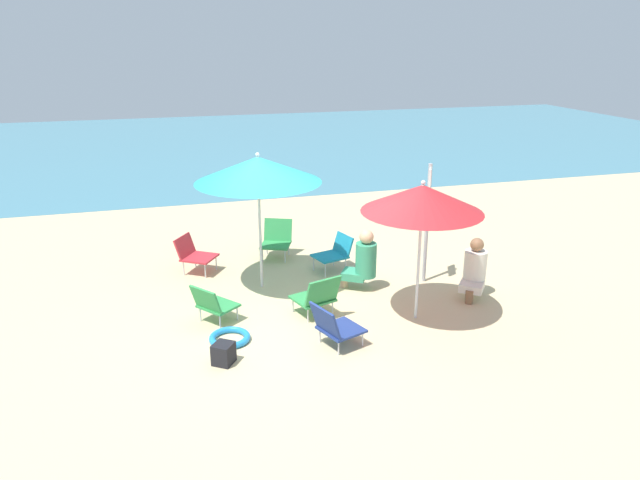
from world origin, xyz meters
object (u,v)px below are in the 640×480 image
at_px(umbrella_red, 422,199).
at_px(beach_chair_f, 277,238).
at_px(beach_chair_c, 213,303).
at_px(beach_bag, 224,353).
at_px(beach_chair_d, 194,253).
at_px(umbrella_teal, 258,170).
at_px(warning_sign, 428,207).
at_px(person_a, 363,260).
at_px(beach_chair_a, 334,326).
at_px(beach_chair_e, 335,252).
at_px(beach_chair_b, 317,296).
at_px(person_b, 474,269).
at_px(swim_ring, 230,338).

relative_size(umbrella_red, beach_chair_f, 2.77).
xyz_separation_m(beach_chair_c, beach_bag, (0.01, -1.08, -0.17)).
bearing_deg(beach_chair_f, beach_chair_d, -54.22).
height_order(umbrella_teal, warning_sign, umbrella_teal).
height_order(beach_chair_c, person_a, person_a).
xyz_separation_m(beach_chair_a, person_a, (0.95, 1.60, 0.18)).
bearing_deg(warning_sign, beach_chair_e, 171.24).
xyz_separation_m(beach_chair_a, beach_chair_b, (0.02, 0.87, 0.03)).
bearing_deg(beach_chair_e, warning_sign, 130.32).
relative_size(beach_chair_e, person_b, 0.76).
xyz_separation_m(beach_chair_c, person_a, (2.35, 0.55, 0.17)).
bearing_deg(beach_bag, beach_chair_b, 32.31).
xyz_separation_m(umbrella_teal, beach_chair_d, (-0.97, 0.91, -1.54)).
height_order(beach_chair_a, beach_chair_c, beach_chair_a).
bearing_deg(person_b, beach_chair_d, -79.33).
bearing_deg(person_b, warning_sign, -107.54).
bearing_deg(umbrella_red, beach_chair_c, 167.79).
relative_size(umbrella_teal, beach_chair_b, 2.95).
bearing_deg(swim_ring, person_b, 6.30).
xyz_separation_m(person_b, swim_ring, (-3.72, -0.41, -0.39)).
relative_size(beach_chair_a, beach_bag, 2.71).
distance_m(umbrella_teal, beach_chair_d, 2.03).
height_order(beach_chair_f, warning_sign, warning_sign).
xyz_separation_m(umbrella_teal, beach_chair_e, (1.30, 0.33, -1.54)).
xyz_separation_m(beach_chair_d, warning_sign, (3.50, -1.40, 0.91)).
bearing_deg(person_b, person_a, -75.47).
distance_m(umbrella_teal, beach_chair_f, 2.04).
relative_size(beach_chair_b, beach_bag, 2.76).
xyz_separation_m(beach_chair_c, beach_chair_f, (1.36, 2.32, 0.04)).
bearing_deg(beach_chair_a, beach_bag, 160.41).
relative_size(beach_chair_d, beach_chair_f, 1.05).
bearing_deg(person_a, beach_chair_c, 46.23).
xyz_separation_m(umbrella_red, beach_chair_b, (-1.31, 0.40, -1.40)).
xyz_separation_m(beach_chair_e, beach_bag, (-2.15, -2.47, -0.20)).
xyz_separation_m(beach_chair_a, beach_chair_f, (-0.03, 3.38, 0.04)).
distance_m(beach_chair_d, beach_bag, 3.06).
xyz_separation_m(beach_chair_b, swim_ring, (-1.27, -0.36, -0.28)).
relative_size(person_a, warning_sign, 0.51).
xyz_separation_m(warning_sign, beach_bag, (-3.39, -1.65, -1.10)).
bearing_deg(umbrella_red, person_b, 21.85).
bearing_deg(person_b, beach_chair_f, -95.81).
xyz_separation_m(beach_chair_b, beach_chair_d, (-1.52, 2.16, 0.00)).
bearing_deg(beach_chair_e, beach_chair_f, -65.79).
height_order(beach_chair_c, beach_bag, beach_chair_c).
relative_size(beach_chair_f, warning_sign, 0.37).
distance_m(umbrella_teal, person_b, 3.54).
height_order(beach_chair_a, beach_chair_b, beach_chair_b).
bearing_deg(beach_chair_e, person_b, 122.09).
distance_m(beach_chair_a, beach_chair_c, 1.75).
bearing_deg(beach_chair_b, beach_chair_c, 64.72).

